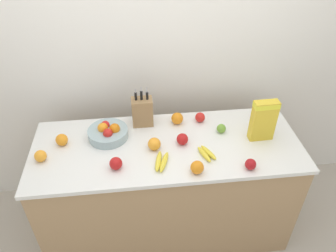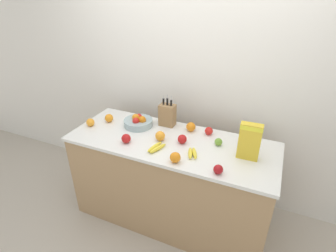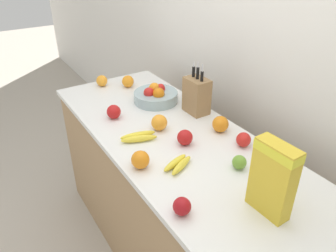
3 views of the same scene
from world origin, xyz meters
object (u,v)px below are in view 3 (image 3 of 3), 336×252
object	(u,v)px
fruit_bowl	(156,96)
banana_bunch_left	(178,164)
apple_middle	(182,206)
orange_mid_right	(220,124)
orange_front_center	(102,81)
orange_mid_left	(140,160)
cereal_box	(273,177)
apple_front	(184,138)
orange_by_cereal	(128,81)
orange_back_center	(159,122)
apple_rightmost	(239,162)
banana_bunch_right	(138,137)
apple_near_bananas	(114,112)
apple_by_knife_block	(243,140)
knife_block	(197,95)

from	to	relation	value
fruit_bowl	banana_bunch_left	world-z (taller)	fruit_bowl
banana_bunch_left	apple_middle	world-z (taller)	apple_middle
orange_mid_right	orange_front_center	world-z (taller)	orange_mid_right
orange_mid_left	cereal_box	bearing A→B (deg)	29.04
orange_front_center	apple_front	bearing A→B (deg)	3.60
orange_by_cereal	orange_front_center	bearing A→B (deg)	-127.77
apple_middle	orange_back_center	distance (m)	0.64
apple_rightmost	orange_back_center	size ratio (longest dim) A/B	0.75
banana_bunch_right	orange_by_cereal	world-z (taller)	orange_by_cereal
apple_near_bananas	apple_middle	distance (m)	0.85
banana_bunch_right	apple_rightmost	xyz separation A→B (m)	(0.46, 0.28, 0.02)
apple_near_bananas	apple_by_knife_block	xyz separation A→B (m)	(0.62, 0.43, -0.00)
apple_front	orange_front_center	world-z (taller)	apple_front
orange_by_cereal	orange_mid_right	bearing A→B (deg)	10.40
apple_front	banana_bunch_left	bearing A→B (deg)	-43.22
fruit_bowl	orange_mid_left	world-z (taller)	fruit_bowl
cereal_box	apple_front	world-z (taller)	cereal_box
apple_by_knife_block	orange_mid_left	xyz separation A→B (m)	(-0.12, -0.52, 0.01)
fruit_bowl	orange_back_center	xyz separation A→B (m)	(0.31, -0.16, 0.00)
fruit_bowl	banana_bunch_left	xyz separation A→B (m)	(0.65, -0.27, -0.03)
knife_block	orange_by_cereal	distance (m)	0.60
apple_near_bananas	apple_rightmost	bearing A→B (deg)	20.69
banana_bunch_right	apple_by_knife_block	world-z (taller)	apple_by_knife_block
apple_front	orange_mid_right	world-z (taller)	orange_mid_right
knife_block	cereal_box	xyz separation A→B (m)	(0.81, -0.27, 0.06)
knife_block	banana_bunch_left	bearing A→B (deg)	-44.95
knife_block	banana_bunch_left	distance (m)	0.57
apple_front	orange_back_center	xyz separation A→B (m)	(-0.20, -0.03, 0.00)
apple_rightmost	cereal_box	bearing A→B (deg)	-20.70
apple_by_knife_block	orange_mid_right	size ratio (longest dim) A/B	0.83
apple_by_knife_block	banana_bunch_left	bearing A→B (deg)	-94.47
orange_back_center	apple_front	bearing A→B (deg)	8.84
orange_by_cereal	orange_front_center	xyz separation A→B (m)	(-0.11, -0.15, -0.00)
orange_by_cereal	apple_middle	bearing A→B (deg)	-17.09
apple_near_bananas	banana_bunch_left	bearing A→B (deg)	5.11
apple_middle	orange_mid_right	distance (m)	0.66
fruit_bowl	apple_middle	xyz separation A→B (m)	(0.90, -0.42, -0.01)
banana_bunch_left	orange_by_cereal	distance (m)	0.99
orange_mid_left	orange_front_center	xyz separation A→B (m)	(-0.99, 0.22, -0.00)
apple_front	cereal_box	bearing A→B (deg)	0.02
cereal_box	orange_by_cereal	bearing A→B (deg)	174.53
banana_bunch_right	apple_front	size ratio (longest dim) A/B	2.50
apple_near_bananas	orange_front_center	xyz separation A→B (m)	(-0.49, 0.13, -0.00)
knife_block	apple_front	world-z (taller)	knife_block
apple_by_knife_block	orange_by_cereal	xyz separation A→B (m)	(-1.00, -0.16, 0.00)
banana_bunch_right	orange_front_center	size ratio (longest dim) A/B	2.56
apple_rightmost	orange_by_cereal	distance (m)	1.12
banana_bunch_left	apple_front	xyz separation A→B (m)	(-0.14, 0.13, 0.02)
orange_mid_left	fruit_bowl	bearing A→B (deg)	143.66
apple_rightmost	fruit_bowl	bearing A→B (deg)	177.50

